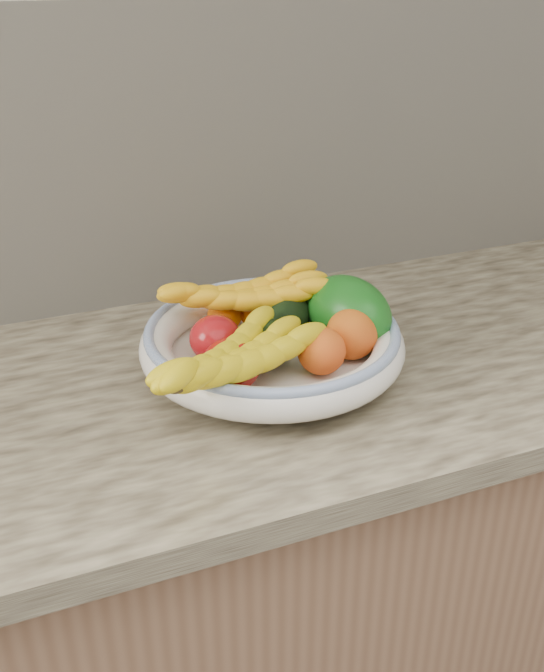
% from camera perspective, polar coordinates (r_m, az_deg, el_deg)
% --- Properties ---
extents(kitchen_counter, '(2.44, 0.66, 1.40)m').
position_cam_1_polar(kitchen_counter, '(1.41, -0.41, -17.77)').
color(kitchen_counter, brown).
rests_on(kitchen_counter, ground).
extents(fruit_bowl, '(0.39, 0.39, 0.08)m').
position_cam_1_polar(fruit_bowl, '(1.10, 0.00, -0.53)').
color(fruit_bowl, white).
rests_on(fruit_bowl, kitchen_counter).
extents(clementine_back_left, '(0.06, 0.06, 0.05)m').
position_cam_1_polar(clementine_back_left, '(1.18, -3.62, 1.60)').
color(clementine_back_left, orange).
rests_on(clementine_back_left, fruit_bowl).
extents(clementine_back_right, '(0.06, 0.06, 0.05)m').
position_cam_1_polar(clementine_back_right, '(1.19, -1.21, 1.94)').
color(clementine_back_right, '#DD6404').
rests_on(clementine_back_right, fruit_bowl).
extents(tomato_left, '(0.10, 0.10, 0.07)m').
position_cam_1_polar(tomato_left, '(1.09, -4.35, -0.19)').
color(tomato_left, '#A71116').
rests_on(tomato_left, fruit_bowl).
extents(tomato_near_left, '(0.08, 0.08, 0.07)m').
position_cam_1_polar(tomato_near_left, '(1.02, -3.13, -2.21)').
color(tomato_near_left, '#AA0E0B').
rests_on(tomato_near_left, fruit_bowl).
extents(avocado_center, '(0.11, 0.11, 0.06)m').
position_cam_1_polar(avocado_center, '(1.08, -0.42, -0.30)').
color(avocado_center, black).
rests_on(avocado_center, fruit_bowl).
extents(avocado_right, '(0.12, 0.12, 0.07)m').
position_cam_1_polar(avocado_right, '(1.15, 1.23, 1.61)').
color(avocado_right, black).
rests_on(avocado_right, fruit_bowl).
extents(green_mango, '(0.17, 0.19, 0.14)m').
position_cam_1_polar(green_mango, '(1.14, 5.81, 1.78)').
color(green_mango, '#0F5411').
rests_on(green_mango, fruit_bowl).
extents(peach_front, '(0.09, 0.09, 0.07)m').
position_cam_1_polar(peach_front, '(1.05, 3.79, -1.13)').
color(peach_front, orange).
rests_on(peach_front, fruit_bowl).
extents(peach_right, '(0.08, 0.08, 0.08)m').
position_cam_1_polar(peach_right, '(1.09, 6.09, 0.16)').
color(peach_right, orange).
rests_on(peach_right, fruit_bowl).
extents(banana_bunch_back, '(0.29, 0.13, 0.08)m').
position_cam_1_polar(banana_bunch_back, '(1.15, -2.09, 2.85)').
color(banana_bunch_back, yellow).
rests_on(banana_bunch_back, fruit_bowl).
extents(banana_bunch_front, '(0.32, 0.26, 0.08)m').
position_cam_1_polar(banana_bunch_front, '(0.98, -2.94, -2.19)').
color(banana_bunch_front, yellow).
rests_on(banana_bunch_front, fruit_bowl).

